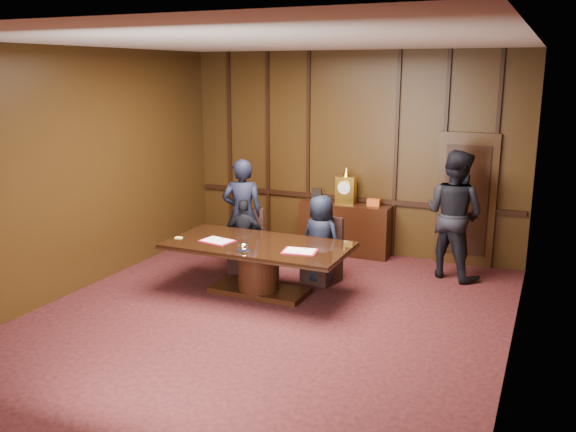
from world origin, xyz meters
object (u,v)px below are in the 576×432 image
object	(u,v)px
signatory_right	(321,240)
witness_left	(243,215)
signatory_left	(244,236)
sideboard	(345,227)
witness_right	(454,214)
conference_table	(258,260)

from	to	relation	value
signatory_right	witness_left	xyz separation A→B (m)	(-1.40, 0.15, 0.22)
signatory_left	witness_left	world-z (taller)	witness_left
sideboard	witness_left	size ratio (longest dim) A/B	0.88
signatory_right	witness_right	world-z (taller)	witness_right
signatory_right	witness_left	world-z (taller)	witness_left
signatory_left	witness_right	world-z (taller)	witness_right
signatory_left	signatory_right	size ratio (longest dim) A/B	0.86
sideboard	witness_left	world-z (taller)	witness_left
signatory_left	conference_table	bearing A→B (deg)	114.88
sideboard	signatory_right	size ratio (longest dim) A/B	1.17
witness_left	witness_right	size ratio (longest dim) A/B	0.90
sideboard	signatory_right	distance (m)	1.63
sideboard	signatory_right	xyz separation A→B (m)	(0.15, -1.62, 0.20)
sideboard	witness_left	bearing A→B (deg)	-130.38
signatory_right	signatory_left	bearing A→B (deg)	13.47
sideboard	signatory_left	distance (m)	1.98
signatory_left	signatory_right	distance (m)	1.30
conference_table	signatory_left	world-z (taller)	signatory_left
witness_left	witness_right	xyz separation A→B (m)	(3.18, 0.97, 0.10)
witness_left	signatory_left	bearing A→B (deg)	104.01
conference_table	witness_left	size ratio (longest dim) A/B	1.45
signatory_right	witness_right	xyz separation A→B (m)	(1.77, 1.11, 0.32)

